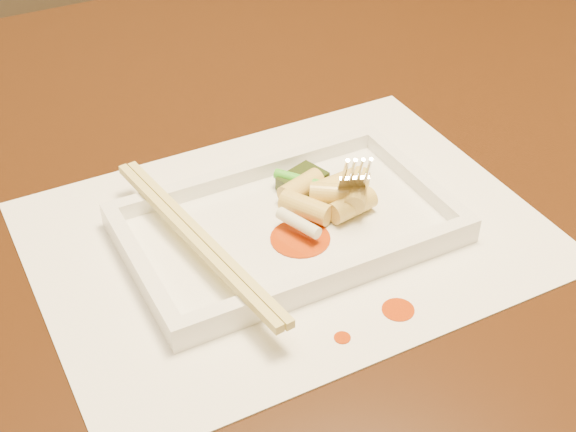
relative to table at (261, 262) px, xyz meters
name	(u,v)px	position (x,y,z in m)	size (l,w,h in m)	color
table	(261,262)	(0.00, 0.00, 0.00)	(1.40, 0.90, 0.75)	black
placemat	(288,234)	(-0.01, -0.09, 0.10)	(0.40, 0.30, 0.00)	white
sauce_splatter_a	(398,310)	(0.02, -0.20, 0.10)	(0.02, 0.02, 0.00)	#B03305
sauce_splatter_b	(342,338)	(-0.03, -0.21, 0.10)	(0.01, 0.01, 0.00)	#B03305
plate_base	(288,230)	(-0.01, -0.09, 0.11)	(0.26, 0.16, 0.01)	white
plate_rim_far	(248,172)	(-0.01, -0.01, 0.12)	(0.26, 0.01, 0.01)	white
plate_rim_near	(335,274)	(-0.01, -0.16, 0.12)	(0.26, 0.01, 0.01)	white
plate_rim_left	(140,267)	(-0.14, -0.09, 0.12)	(0.01, 0.14, 0.01)	white
plate_rim_right	(416,178)	(0.11, -0.09, 0.12)	(0.01, 0.14, 0.01)	white
veg_piece	(303,181)	(0.02, -0.05, 0.12)	(0.04, 0.03, 0.01)	black
scallion_white	(299,223)	(-0.01, -0.10, 0.12)	(0.01, 0.01, 0.04)	#EAEACC
scallion_green	(322,186)	(0.03, -0.07, 0.12)	(0.01, 0.01, 0.09)	green
chopstick_a	(192,239)	(-0.10, -0.09, 0.13)	(0.01, 0.23, 0.01)	#D3C169
chopstick_b	(202,236)	(-0.09, -0.09, 0.13)	(0.01, 0.23, 0.01)	#D3C169
fork	(355,115)	(0.06, -0.07, 0.18)	(0.09, 0.10, 0.14)	silver
sauce_blob_0	(300,238)	(-0.01, -0.10, 0.11)	(0.05, 0.05, 0.00)	#B03305
rice_cake_0	(306,207)	(0.00, -0.08, 0.12)	(0.02, 0.02, 0.04)	#E2CF69
rice_cake_1	(301,187)	(0.01, -0.06, 0.12)	(0.02, 0.02, 0.04)	#E2CF69
rice_cake_2	(337,194)	(0.03, -0.09, 0.13)	(0.02, 0.02, 0.04)	#E2CF69
rice_cake_3	(352,205)	(0.04, -0.10, 0.12)	(0.02, 0.02, 0.04)	#E2CF69
rice_cake_4	(348,192)	(0.04, -0.08, 0.12)	(0.02, 0.02, 0.04)	#E2CF69
rice_cake_5	(357,190)	(0.05, -0.09, 0.13)	(0.02, 0.02, 0.04)	#E2CF69
rice_cake_6	(337,183)	(0.04, -0.07, 0.12)	(0.02, 0.02, 0.04)	#E2CF69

